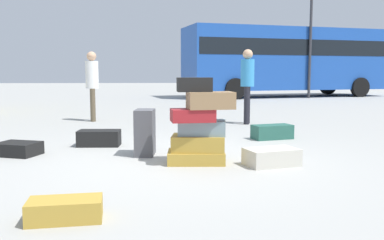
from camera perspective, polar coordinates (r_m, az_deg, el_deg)
name	(u,v)px	position (r m, az deg, el deg)	size (l,w,h in m)	color
ground_plane	(170,160)	(5.57, -3.05, -5.41)	(80.00, 80.00, 0.00)	#9E9E99
suitcase_tower	(200,128)	(5.29, 1.04, -1.06)	(0.84, 0.55, 1.08)	#B28C33
suitcase_tan_foreground_near	(65,210)	(3.49, -16.81, -11.56)	(0.56, 0.30, 0.17)	#B28C33
suitcase_black_foreground_far	(18,149)	(6.33, -22.49, -3.63)	(0.55, 0.42, 0.18)	black
suitcase_teal_left_side	(272,132)	(7.40, 10.80, -1.59)	(0.68, 0.32, 0.24)	#26594C
suitcase_cream_behind_tower	(271,157)	(5.32, 10.71, -4.93)	(0.64, 0.39, 0.21)	beige
suitcase_charcoal_white_trunk	(145,132)	(5.87, -6.39, -1.68)	(0.25, 0.42, 0.64)	#4C4C51
suitcase_black_right_side	(99,138)	(6.75, -12.45, -2.40)	(0.64, 0.35, 0.25)	black
person_bearded_onlooker	(92,80)	(10.17, -13.37, 5.29)	(0.30, 0.34, 1.63)	brown
person_tourist_with_camera	(247,80)	(9.44, 7.51, 5.46)	(0.30, 0.33, 1.65)	black
parked_bus	(287,58)	(20.47, 12.75, 8.25)	(9.99, 4.73, 3.15)	#1E4CA5
lamp_post	(311,8)	(19.70, 15.86, 14.40)	(0.36, 0.36, 6.03)	#333338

